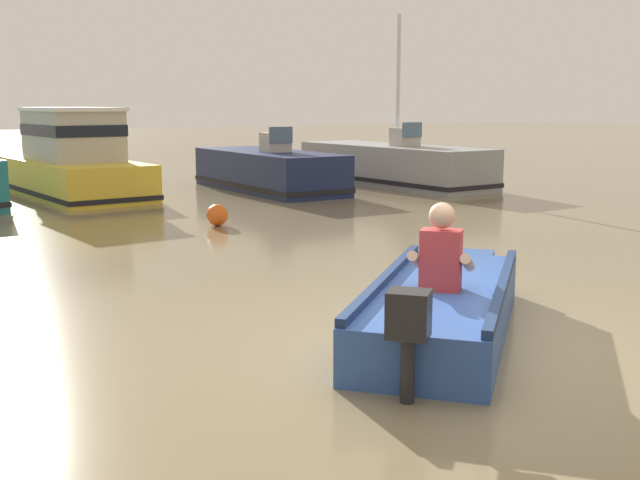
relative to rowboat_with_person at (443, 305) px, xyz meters
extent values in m
plane|color=#7A6B4C|center=(-0.24, -0.41, -0.25)|extent=(120.00, 120.00, 0.00)
cube|color=#2D519E|center=(-0.05, -0.05, -0.03)|extent=(3.00, 2.94, 0.44)
cube|color=#2D519E|center=(1.20, 1.15, -0.03)|extent=(0.71, 0.71, 0.42)
cube|color=navy|center=(-0.40, 0.32, 0.22)|extent=(2.25, 2.16, 0.08)
cube|color=navy|center=(0.30, -0.42, 0.22)|extent=(2.25, 2.16, 0.08)
cube|color=#3C62B2|center=(-0.12, -0.12, 0.15)|extent=(0.90, 0.92, 0.06)
cylinder|color=black|center=(-1.24, -1.19, 0.02)|extent=(0.14, 0.14, 0.54)
cube|color=black|center=(-1.24, -1.19, 0.37)|extent=(0.37, 0.37, 0.32)
cube|color=#B23333|center=(-0.16, -0.15, 0.45)|extent=(0.39, 0.40, 0.52)
sphere|color=tan|center=(-0.16, -0.15, 0.83)|extent=(0.22, 0.22, 0.22)
cylinder|color=tan|center=(-0.27, 0.04, 0.43)|extent=(0.37, 0.36, 0.23)
cylinder|color=tan|center=(0.03, -0.28, 0.43)|extent=(0.37, 0.36, 0.23)
cube|color=gold|center=(-0.57, 12.73, 0.14)|extent=(2.57, 6.04, 0.78)
cube|color=black|center=(-0.57, 12.73, -0.11)|extent=(2.61, 6.09, 0.10)
cube|color=#B2ADA3|center=(-0.51, 12.21, 1.06)|extent=(1.76, 2.62, 1.06)
cube|color=black|center=(-0.51, 12.21, 1.20)|extent=(1.79, 2.65, 0.24)
cube|color=white|center=(-0.51, 12.21, 1.63)|extent=(1.85, 2.75, 0.08)
cube|color=#19234C|center=(3.71, 11.20, 0.21)|extent=(1.87, 4.73, 0.91)
cube|color=black|center=(3.71, 11.20, -0.09)|extent=(1.91, 4.78, 0.10)
cube|color=#B2ADA3|center=(3.72, 10.85, 0.88)|extent=(0.61, 0.52, 0.44)
cube|color=slate|center=(3.73, 10.59, 1.06)|extent=(0.59, 0.06, 0.36)
cube|color=gray|center=(6.97, 10.82, 0.24)|extent=(2.24, 5.83, 0.98)
cube|color=black|center=(6.97, 10.82, -0.08)|extent=(2.29, 5.88, 0.10)
cube|color=#B2ADA3|center=(7.02, 10.40, 0.95)|extent=(0.65, 0.55, 0.44)
cube|color=slate|center=(7.04, 10.14, 1.13)|extent=(0.60, 0.10, 0.36)
cylinder|color=silver|center=(6.99, 10.68, 2.31)|extent=(0.10, 0.10, 3.15)
sphere|color=#E55919|center=(0.60, 6.73, -0.07)|extent=(0.36, 0.36, 0.36)
camera|label=1|loc=(-4.24, -5.29, 1.75)|focal=43.88mm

